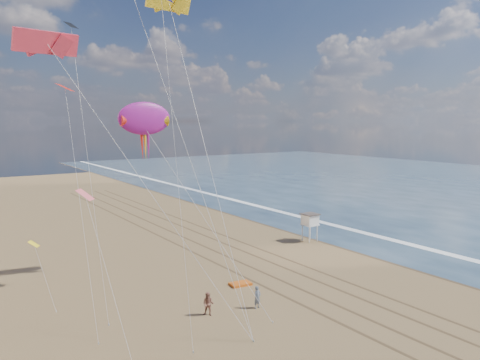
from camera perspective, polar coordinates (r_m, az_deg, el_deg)
name	(u,v)px	position (r m, az deg, el deg)	size (l,w,h in m)	color
wet_sand	(294,224)	(71.70, 6.61, -5.29)	(260.00, 260.00, 0.00)	#42301E
foam	(315,220)	(74.45, 9.07, -4.87)	(260.00, 260.00, 0.00)	white
tracks	(242,257)	(54.27, 0.21, -9.33)	(7.68, 120.00, 0.01)	brown
lifeguard_stand	(310,220)	(61.13, 8.53, -4.84)	(2.00, 2.00, 3.61)	white
grounded_kite	(240,284)	(45.37, 0.04, -12.55)	(1.96, 1.25, 0.22)	#D85A12
show_kite	(145,119)	(47.54, -11.55, 7.30)	(4.96, 9.02, 22.53)	#971785
kite_flyer_a	(257,297)	(39.96, 2.13, -14.08)	(0.69, 0.45, 1.89)	slate
kite_flyer_b	(208,304)	(38.62, -3.89, -14.84)	(0.93, 0.72, 1.91)	#925C4A
small_kites	(95,82)	(40.24, -17.30, 11.36)	(9.30, 15.25, 21.24)	red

